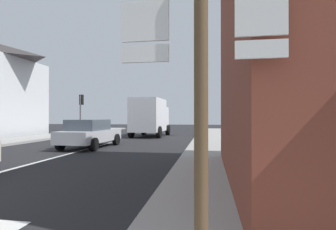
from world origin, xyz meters
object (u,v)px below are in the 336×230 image
at_px(route_sign_post, 201,88).
at_px(sedan_far, 90,133).
at_px(traffic_light_far_right, 200,105).
at_px(delivery_truck, 150,116).
at_px(traffic_light_far_left, 81,105).

bearing_deg(route_sign_post, sedan_far, 120.59).
distance_m(sedan_far, traffic_light_far_right, 10.68).
xyz_separation_m(delivery_truck, traffic_light_far_right, (4.01, 1.04, 0.97)).
bearing_deg(traffic_light_far_left, delivery_truck, -8.03).
distance_m(sedan_far, delivery_truck, 8.15).
relative_size(sedan_far, delivery_truck, 0.84).
height_order(sedan_far, route_sign_post, route_sign_post).
bearing_deg(sedan_far, delivery_truck, 80.02).
relative_size(sedan_far, traffic_light_far_left, 1.19).
height_order(route_sign_post, traffic_light_far_left, traffic_light_far_left).
relative_size(sedan_far, traffic_light_far_right, 1.21).
xyz_separation_m(delivery_truck, route_sign_post, (4.70, -18.30, 0.26)).
bearing_deg(sedan_far, traffic_light_far_left, 119.81).
height_order(sedan_far, delivery_truck, delivery_truck).
bearing_deg(delivery_truck, traffic_light_far_left, 171.97).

